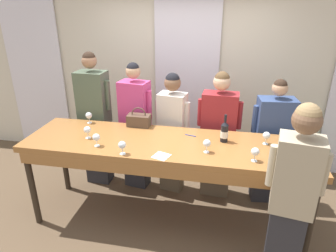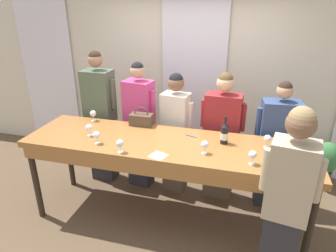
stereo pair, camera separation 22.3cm
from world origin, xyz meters
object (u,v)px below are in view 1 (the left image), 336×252
wine_bottle (224,132)px  wine_glass_front_mid (122,145)px  tasting_bar (166,150)px  handbag (139,120)px  guest_cream_sweater (172,132)px  guest_navy_coat (272,143)px  wine_glass_front_left (87,130)px  wine_glass_center_left (207,144)px  wine_glass_center_right (266,136)px  wine_glass_center_mid (96,138)px  potted_plant (316,157)px  guest_olive_jacket (95,120)px  guest_pink_top (136,127)px  wine_glass_front_right (89,116)px  guest_striped_shirt (218,136)px  host_pouring (292,199)px  wine_glass_back_left (255,152)px

wine_bottle → wine_glass_front_mid: wine_bottle is taller
tasting_bar → handbag: size_ratio=11.36×
guest_cream_sweater → guest_navy_coat: size_ratio=1.01×
wine_glass_front_left → wine_glass_center_left: same height
tasting_bar → wine_glass_center_right: bearing=9.2°
wine_glass_center_right → guest_cream_sweater: bearing=155.3°
wine_glass_front_left → guest_navy_coat: size_ratio=0.09×
wine_glass_center_mid → potted_plant: wine_glass_center_mid is taller
wine_glass_front_mid → guest_olive_jacket: 1.27m
handbag → guest_pink_top: guest_pink_top is taller
wine_bottle → wine_glass_front_right: bearing=172.6°
wine_bottle → potted_plant: wine_bottle is taller
tasting_bar → wine_glass_front_mid: size_ratio=22.34×
guest_pink_top → guest_striped_shirt: size_ratio=1.04×
guest_cream_sweater → guest_striped_shirt: size_ratio=0.97×
handbag → host_pouring: 1.92m
wine_glass_center_right → host_pouring: host_pouring is taller
guest_navy_coat → wine_glass_center_right: bearing=-106.9°
wine_glass_front_right → guest_navy_coat: guest_navy_coat is taller
wine_glass_front_mid → guest_olive_jacket: size_ratio=0.08×
wine_glass_back_left → guest_striped_shirt: 1.01m
wine_glass_back_left → potted_plant: wine_glass_back_left is taller
guest_navy_coat → guest_striped_shirt: bearing=-180.0°
guest_pink_top → potted_plant: (2.49, 0.57, -0.51)m
wine_glass_front_right → guest_olive_jacket: size_ratio=0.08×
wine_glass_front_left → wine_glass_center_left: bearing=-3.7°
handbag → guest_cream_sweater: guest_cream_sweater is taller
handbag → wine_glass_center_right: 1.48m
wine_glass_center_right → wine_glass_front_left: bearing=-173.4°
tasting_bar → wine_glass_center_right: size_ratio=22.34×
wine_glass_center_left → guest_navy_coat: 1.15m
tasting_bar → wine_glass_front_right: 1.13m
guest_pink_top → host_pouring: bearing=-37.1°
wine_glass_front_right → guest_olive_jacket: (-0.07, 0.31, -0.18)m
wine_glass_front_mid → guest_navy_coat: guest_navy_coat is taller
wine_glass_center_mid → wine_glass_back_left: (1.60, -0.01, -0.00)m
wine_glass_center_left → guest_striped_shirt: guest_striped_shirt is taller
wine_bottle → wine_glass_front_left: (-1.48, -0.20, -0.02)m
guest_pink_top → potted_plant: bearing=13.0°
wine_glass_front_mid → wine_glass_center_left: bearing=13.6°
guest_striped_shirt → potted_plant: guest_striped_shirt is taller
wine_bottle → wine_glass_center_mid: (-1.31, -0.37, -0.02)m
wine_glass_front_right → guest_pink_top: guest_pink_top is taller
guest_navy_coat → host_pouring: (-0.01, -1.31, 0.12)m
wine_glass_front_right → wine_glass_back_left: 2.04m
wine_glass_back_left → guest_olive_jacket: bearing=155.9°
wine_glass_back_left → handbag: bearing=154.6°
wine_glass_front_left → guest_navy_coat: 2.22m
wine_glass_front_mid → guest_pink_top: guest_pink_top is taller
wine_bottle → wine_glass_center_mid: wine_bottle is taller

